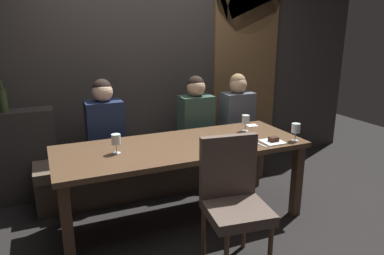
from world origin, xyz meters
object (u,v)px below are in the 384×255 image
(diner_redhead, at_px, (105,122))
(diner_bearded, at_px, (196,114))
(banquette_bench, at_px, (158,170))
(wine_glass_near_left, at_px, (296,129))
(dessert_plate, at_px, (273,141))
(diner_far_end, at_px, (237,109))
(dining_table, at_px, (181,154))
(fork_on_table, at_px, (260,145))
(wine_glass_far_right, at_px, (116,140))
(wine_bottle_pale_label, at_px, (3,100))
(chair_near_side, at_px, (233,194))
(wine_glass_far_left, at_px, (246,120))

(diner_redhead, xyz_separation_m, diner_bearded, (1.00, -0.01, -0.01))
(banquette_bench, relative_size, wine_glass_near_left, 15.24)
(diner_bearded, relative_size, dessert_plate, 4.15)
(banquette_bench, bearing_deg, diner_far_end, 0.79)
(diner_bearded, bearing_deg, dessert_plate, -71.35)
(dining_table, bearing_deg, fork_on_table, -24.83)
(diner_far_end, height_order, wine_glass_far_right, diner_far_end)
(wine_glass_far_right, bearing_deg, diner_bearded, 34.15)
(wine_bottle_pale_label, bearing_deg, dessert_plate, -30.50)
(fork_on_table, bearing_deg, dining_table, 151.77)
(dining_table, height_order, wine_bottle_pale_label, wine_bottle_pale_label)
(dining_table, bearing_deg, chair_near_side, -80.42)
(wine_bottle_pale_label, xyz_separation_m, fork_on_table, (2.07, -1.32, -0.33))
(chair_near_side, xyz_separation_m, wine_glass_near_left, (0.87, 0.40, 0.30))
(chair_near_side, height_order, diner_redhead, diner_redhead)
(banquette_bench, bearing_deg, chair_near_side, -85.10)
(banquette_bench, xyz_separation_m, wine_glass_near_left, (0.99, -1.02, 0.63))
(dessert_plate, bearing_deg, wine_glass_far_left, 95.38)
(banquette_bench, bearing_deg, diner_redhead, 179.71)
(banquette_bench, xyz_separation_m, fork_on_table, (0.64, -0.99, 0.51))
(fork_on_table, bearing_deg, wine_glass_far_right, 163.11)
(diner_redhead, xyz_separation_m, wine_glass_far_right, (-0.03, -0.71, 0.02))
(diner_redhead, distance_m, diner_far_end, 1.53)
(dining_table, distance_m, dessert_plate, 0.83)
(wine_glass_far_left, bearing_deg, banquette_bench, 142.53)
(diner_bearded, xyz_separation_m, diner_far_end, (0.54, 0.02, -0.00))
(wine_glass_far_right, distance_m, fork_on_table, 1.25)
(wine_glass_near_left, bearing_deg, diner_far_end, 90.24)
(diner_bearded, distance_m, wine_glass_near_left, 1.15)
(diner_far_end, distance_m, fork_on_table, 1.07)
(fork_on_table, bearing_deg, banquette_bench, 119.23)
(wine_glass_far_right, relative_size, dessert_plate, 0.86)
(banquette_bench, height_order, wine_glass_far_right, wine_glass_far_right)
(chair_near_side, bearing_deg, wine_bottle_pale_label, 131.67)
(diner_bearded, bearing_deg, diner_far_end, 2.27)
(wine_glass_far_left, bearing_deg, chair_near_side, -126.03)
(diner_redhead, height_order, wine_glass_far_right, diner_redhead)
(dining_table, distance_m, wine_glass_far_left, 0.78)
(wine_glass_near_left, bearing_deg, wine_glass_far_left, 119.10)
(diner_redhead, relative_size, wine_bottle_pale_label, 2.49)
(diner_bearded, relative_size, wine_glass_near_left, 4.81)
(banquette_bench, distance_m, wine_glass_far_left, 1.12)
(banquette_bench, distance_m, wine_glass_far_right, 1.10)
(diner_redhead, relative_size, fork_on_table, 4.77)
(diner_redhead, distance_m, diner_bearded, 1.00)
(wine_glass_far_right, relative_size, fork_on_table, 0.96)
(wine_glass_far_left, bearing_deg, wine_bottle_pale_label, 157.62)
(banquette_bench, relative_size, wine_bottle_pale_label, 7.67)
(chair_near_side, bearing_deg, diner_bearded, 76.81)
(dining_table, relative_size, wine_bottle_pale_label, 6.75)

